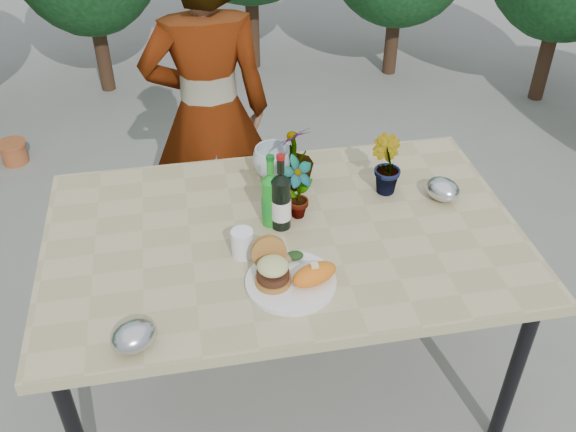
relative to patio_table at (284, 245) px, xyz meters
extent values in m
plane|color=slate|center=(0.00, 0.00, -0.69)|extent=(80.00, 80.00, 0.00)
cube|color=tan|center=(0.00, 0.00, 0.04)|extent=(1.60, 1.00, 0.04)
cylinder|color=black|center=(0.72, -0.42, -0.34)|extent=(0.05, 0.05, 0.71)
cylinder|color=black|center=(-0.72, 0.42, -0.34)|extent=(0.05, 0.05, 0.71)
cylinder|color=black|center=(0.72, 0.42, -0.34)|extent=(0.05, 0.05, 0.71)
cylinder|color=#382316|center=(-0.80, 2.80, -0.48)|extent=(0.10, 0.10, 0.42)
cylinder|color=#382316|center=(0.30, 3.00, -0.44)|extent=(0.10, 0.10, 0.50)
cylinder|color=#382316|center=(1.30, 2.70, -0.50)|extent=(0.10, 0.10, 0.38)
cylinder|color=#382316|center=(2.20, 2.10, -0.47)|extent=(0.10, 0.10, 0.44)
cylinder|color=white|center=(-0.02, -0.25, 0.06)|extent=(0.28, 0.28, 0.01)
cylinder|color=#B7722D|center=(-0.08, -0.25, 0.08)|extent=(0.11, 0.11, 0.02)
cylinder|color=#472314|center=(-0.08, -0.25, 0.10)|extent=(0.10, 0.10, 0.02)
ellipsoid|color=beige|center=(-0.08, -0.25, 0.14)|extent=(0.10, 0.10, 0.04)
cylinder|color=#B7722D|center=(-0.08, -0.18, 0.13)|extent=(0.11, 0.06, 0.11)
ellipsoid|color=orange|center=(0.05, -0.27, 0.10)|extent=(0.17, 0.12, 0.06)
ellipsoid|color=olive|center=(-0.02, -0.16, 0.08)|extent=(0.04, 0.04, 0.02)
ellipsoid|color=#193814|center=(0.01, -0.16, 0.09)|extent=(0.06, 0.04, 0.03)
cylinder|color=black|center=(0.00, 0.04, 0.15)|extent=(0.07, 0.07, 0.19)
cylinder|color=white|center=(0.00, 0.04, 0.13)|extent=(0.07, 0.07, 0.07)
cone|color=black|center=(0.00, 0.04, 0.26)|extent=(0.07, 0.07, 0.03)
cylinder|color=black|center=(0.00, 0.04, 0.30)|extent=(0.02, 0.02, 0.05)
cylinder|color=maroon|center=(0.00, 0.04, 0.33)|extent=(0.03, 0.03, 0.01)
cylinder|color=#1B9622|center=(-0.03, 0.06, 0.14)|extent=(0.06, 0.06, 0.17)
cylinder|color=#198C26|center=(-0.03, 0.06, 0.13)|extent=(0.07, 0.07, 0.07)
cone|color=#1B9622|center=(-0.03, 0.06, 0.25)|extent=(0.06, 0.06, 0.03)
cylinder|color=#1B9622|center=(-0.03, 0.06, 0.29)|extent=(0.02, 0.02, 0.05)
cylinder|color=#0C5919|center=(-0.03, 0.06, 0.32)|extent=(0.03, 0.03, 0.01)
cylinder|color=white|center=(-0.15, -0.09, 0.10)|extent=(0.07, 0.07, 0.09)
imported|color=#225F20|center=(0.06, 0.08, 0.17)|extent=(0.15, 0.13, 0.23)
imported|color=#2D5C1F|center=(0.40, 0.18, 0.17)|extent=(0.14, 0.15, 0.22)
imported|color=#305F20|center=(0.09, 0.27, 0.18)|extent=(0.19, 0.19, 0.24)
imported|color=silver|center=(0.02, 0.35, 0.12)|extent=(0.17, 0.17, 0.12)
ellipsoid|color=#B0B3B7|center=(-0.49, -0.42, 0.10)|extent=(0.17, 0.16, 0.08)
ellipsoid|color=silver|center=(0.60, 0.09, 0.10)|extent=(0.16, 0.17, 0.08)
imported|color=#995D4C|center=(-0.18, 0.85, 0.07)|extent=(0.56, 0.38, 1.52)
cylinder|color=#AC562C|center=(-1.32, 1.88, -0.63)|extent=(0.15, 0.15, 0.12)
cylinder|color=#AC562C|center=(-1.32, 1.88, -0.56)|extent=(0.17, 0.17, 0.02)
camera|label=1|loc=(-0.29, -1.66, 1.42)|focal=40.00mm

